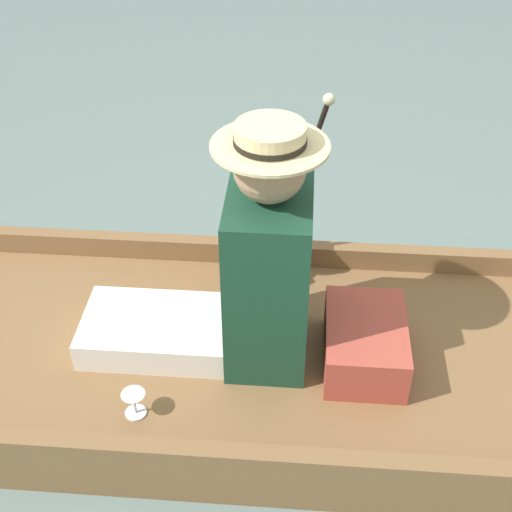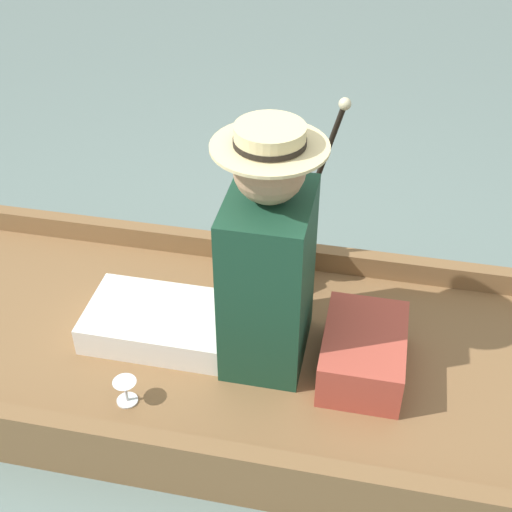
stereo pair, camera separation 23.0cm
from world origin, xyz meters
name	(u,v)px [view 2 (the right image)]	position (x,y,z in m)	size (l,w,h in m)	color
ground_plane	(257,376)	(0.00, 0.00, 0.00)	(16.00, 16.00, 0.00)	slate
punt_boat	(257,361)	(0.00, 0.00, 0.08)	(1.09, 2.64, 0.23)	brown
seat_cushion	(363,352)	(-0.03, -0.37, 0.23)	(0.39, 0.27, 0.17)	#B24738
seated_person	(245,272)	(0.01, 0.04, 0.48)	(0.36, 0.83, 0.88)	white
teddy_bear	(270,242)	(0.39, 0.03, 0.33)	(0.28, 0.17, 0.40)	#9E754C
wine_glass	(125,388)	(-0.32, 0.37, 0.21)	(0.08, 0.08, 0.09)	silver
walking_cane	(317,178)	(0.44, -0.13, 0.60)	(0.04, 0.23, 0.79)	black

